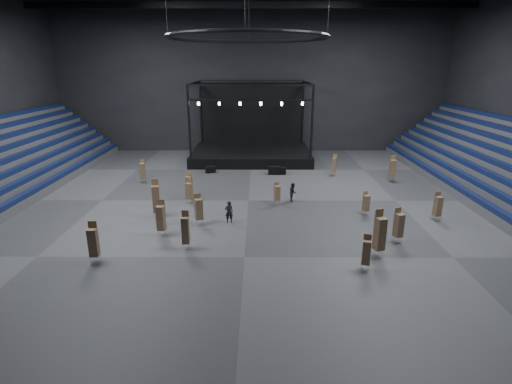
{
  "coord_description": "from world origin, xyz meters",
  "views": [
    {
      "loc": [
        0.8,
        -32.11,
        10.99
      ],
      "look_at": [
        0.65,
        -2.0,
        1.4
      ],
      "focal_mm": 28.0,
      "sensor_mm": 36.0,
      "label": 1
    }
  ],
  "objects_px": {
    "flight_case_mid": "(274,170)",
    "flight_case_right": "(281,171)",
    "chair_stack_13": "(392,168)",
    "chair_stack_15": "(199,209)",
    "chair_stack_2": "(277,193)",
    "chair_stack_10": "(186,230)",
    "chair_stack_12": "(143,170)",
    "chair_stack_6": "(161,217)",
    "chair_stack_11": "(334,165)",
    "man_center": "(229,212)",
    "stage": "(251,147)",
    "chair_stack_1": "(380,233)",
    "crew_member": "(293,192)",
    "chair_stack_3": "(93,242)",
    "chair_stack_14": "(156,198)",
    "chair_stack_0": "(189,184)",
    "flight_case_left": "(210,170)",
    "chair_stack_4": "(366,203)",
    "chair_stack_9": "(438,206)",
    "chair_stack_5": "(189,190)",
    "chair_stack_8": "(366,252)",
    "chair_stack_7": "(399,225)"
  },
  "relations": [
    {
      "from": "chair_stack_6",
      "to": "chair_stack_11",
      "type": "height_order",
      "value": "chair_stack_6"
    },
    {
      "from": "flight_case_right",
      "to": "chair_stack_12",
      "type": "height_order",
      "value": "chair_stack_12"
    },
    {
      "from": "chair_stack_10",
      "to": "stage",
      "type": "bearing_deg",
      "value": 82.14
    },
    {
      "from": "chair_stack_4",
      "to": "stage",
      "type": "bearing_deg",
      "value": 91.76
    },
    {
      "from": "chair_stack_11",
      "to": "chair_stack_12",
      "type": "distance_m",
      "value": 19.32
    },
    {
      "from": "chair_stack_9",
      "to": "chair_stack_11",
      "type": "distance_m",
      "value": 13.6
    },
    {
      "from": "chair_stack_6",
      "to": "chair_stack_15",
      "type": "bearing_deg",
      "value": 51.09
    },
    {
      "from": "chair_stack_2",
      "to": "chair_stack_3",
      "type": "bearing_deg",
      "value": -154.15
    },
    {
      "from": "stage",
      "to": "chair_stack_0",
      "type": "bearing_deg",
      "value": -108.49
    },
    {
      "from": "flight_case_right",
      "to": "crew_member",
      "type": "xyz_separation_m",
      "value": [
        0.55,
        -8.67,
        0.42
      ]
    },
    {
      "from": "chair_stack_11",
      "to": "man_center",
      "type": "height_order",
      "value": "chair_stack_11"
    },
    {
      "from": "chair_stack_5",
      "to": "chair_stack_11",
      "type": "bearing_deg",
      "value": 56.56
    },
    {
      "from": "chair_stack_4",
      "to": "chair_stack_11",
      "type": "distance_m",
      "value": 11.4
    },
    {
      "from": "chair_stack_2",
      "to": "chair_stack_10",
      "type": "relative_size",
      "value": 0.76
    },
    {
      "from": "chair_stack_12",
      "to": "chair_stack_3",
      "type": "bearing_deg",
      "value": -90.71
    },
    {
      "from": "crew_member",
      "to": "chair_stack_2",
      "type": "bearing_deg",
      "value": 132.41
    },
    {
      "from": "chair_stack_13",
      "to": "chair_stack_15",
      "type": "bearing_deg",
      "value": -144.34
    },
    {
      "from": "chair_stack_2",
      "to": "chair_stack_4",
      "type": "distance_m",
      "value": 7.08
    },
    {
      "from": "chair_stack_2",
      "to": "chair_stack_9",
      "type": "bearing_deg",
      "value": -33.25
    },
    {
      "from": "chair_stack_2",
      "to": "chair_stack_14",
      "type": "height_order",
      "value": "chair_stack_14"
    },
    {
      "from": "flight_case_mid",
      "to": "flight_case_right",
      "type": "relative_size",
      "value": 1.18
    },
    {
      "from": "chair_stack_13",
      "to": "crew_member",
      "type": "xyz_separation_m",
      "value": [
        -10.23,
        -5.9,
        -0.58
      ]
    },
    {
      "from": "chair_stack_2",
      "to": "chair_stack_15",
      "type": "xyz_separation_m",
      "value": [
        -5.81,
        -4.3,
        0.2
      ]
    },
    {
      "from": "chair_stack_14",
      "to": "flight_case_right",
      "type": "bearing_deg",
      "value": 39.52
    },
    {
      "from": "flight_case_left",
      "to": "chair_stack_7",
      "type": "relative_size",
      "value": 0.44
    },
    {
      "from": "chair_stack_10",
      "to": "crew_member",
      "type": "height_order",
      "value": "chair_stack_10"
    },
    {
      "from": "crew_member",
      "to": "chair_stack_14",
      "type": "bearing_deg",
      "value": 116.74
    },
    {
      "from": "chair_stack_8",
      "to": "crew_member",
      "type": "distance_m",
      "value": 12.36
    },
    {
      "from": "flight_case_left",
      "to": "flight_case_right",
      "type": "height_order",
      "value": "flight_case_right"
    },
    {
      "from": "chair_stack_3",
      "to": "chair_stack_10",
      "type": "distance_m",
      "value": 5.32
    },
    {
      "from": "chair_stack_13",
      "to": "man_center",
      "type": "height_order",
      "value": "chair_stack_13"
    },
    {
      "from": "chair_stack_15",
      "to": "chair_stack_6",
      "type": "bearing_deg",
      "value": -163.22
    },
    {
      "from": "chair_stack_1",
      "to": "man_center",
      "type": "bearing_deg",
      "value": 129.84
    },
    {
      "from": "flight_case_mid",
      "to": "chair_stack_15",
      "type": "xyz_separation_m",
      "value": [
        -5.97,
        -13.93,
        0.79
      ]
    },
    {
      "from": "chair_stack_6",
      "to": "chair_stack_11",
      "type": "xyz_separation_m",
      "value": [
        14.37,
        15.3,
        -0.13
      ]
    },
    {
      "from": "chair_stack_7",
      "to": "chair_stack_11",
      "type": "relative_size",
      "value": 1.02
    },
    {
      "from": "chair_stack_1",
      "to": "chair_stack_10",
      "type": "relative_size",
      "value": 1.19
    },
    {
      "from": "flight_case_mid",
      "to": "chair_stack_6",
      "type": "bearing_deg",
      "value": -117.32
    },
    {
      "from": "chair_stack_0",
      "to": "flight_case_mid",
      "type": "bearing_deg",
      "value": 55.81
    },
    {
      "from": "flight_case_mid",
      "to": "chair_stack_14",
      "type": "bearing_deg",
      "value": -126.63
    },
    {
      "from": "chair_stack_0",
      "to": "chair_stack_4",
      "type": "bearing_deg",
      "value": -5.98
    },
    {
      "from": "flight_case_right",
      "to": "man_center",
      "type": "distance_m",
      "value": 14.33
    },
    {
      "from": "chair_stack_12",
      "to": "chair_stack_13",
      "type": "distance_m",
      "value": 24.48
    },
    {
      "from": "chair_stack_11",
      "to": "man_center",
      "type": "bearing_deg",
      "value": -106.06
    },
    {
      "from": "chair_stack_8",
      "to": "chair_stack_9",
      "type": "xyz_separation_m",
      "value": [
        7.16,
        7.47,
        0.06
      ]
    },
    {
      "from": "chair_stack_10",
      "to": "flight_case_right",
      "type": "bearing_deg",
      "value": 69.33
    },
    {
      "from": "chair_stack_5",
      "to": "crew_member",
      "type": "xyz_separation_m",
      "value": [
        8.66,
        0.58,
        -0.31
      ]
    },
    {
      "from": "chair_stack_12",
      "to": "man_center",
      "type": "height_order",
      "value": "chair_stack_12"
    },
    {
      "from": "stage",
      "to": "flight_case_left",
      "type": "height_order",
      "value": "stage"
    },
    {
      "from": "flight_case_mid",
      "to": "chair_stack_7",
      "type": "distance_m",
      "value": 18.45
    }
  ]
}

